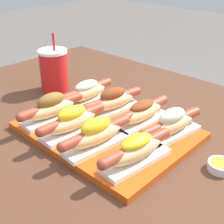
{
  "coord_description": "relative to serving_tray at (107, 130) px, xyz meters",
  "views": [
    {
      "loc": [
        0.52,
        -0.51,
        1.18
      ],
      "look_at": [
        0.01,
        0.03,
        0.79
      ],
      "focal_mm": 50.0,
      "sensor_mm": 36.0,
      "label": 1
    }
  ],
  "objects": [
    {
      "name": "hot_dog_0",
      "position": [
        -0.15,
        -0.07,
        0.04
      ],
      "size": [
        0.07,
        0.22,
        0.08
      ],
      "color": "white",
      "rests_on": "serving_tray"
    },
    {
      "name": "hot_dog_3",
      "position": [
        0.16,
        -0.07,
        0.04
      ],
      "size": [
        0.08,
        0.22,
        0.07
      ],
      "color": "white",
      "rests_on": "serving_tray"
    },
    {
      "name": "drink_cup",
      "position": [
        -0.35,
        0.09,
        0.07
      ],
      "size": [
        0.1,
        0.1,
        0.21
      ],
      "color": "red",
      "rests_on": "patio_table"
    },
    {
      "name": "hot_dog_6",
      "position": [
        0.05,
        0.08,
        0.04
      ],
      "size": [
        0.07,
        0.22,
        0.07
      ],
      "color": "white",
      "rests_on": "serving_tray"
    },
    {
      "name": "hot_dog_1",
      "position": [
        -0.05,
        -0.08,
        0.04
      ],
      "size": [
        0.07,
        0.22,
        0.08
      ],
      "color": "white",
      "rests_on": "serving_tray"
    },
    {
      "name": "hot_dog_4",
      "position": [
        -0.16,
        0.07,
        0.04
      ],
      "size": [
        0.06,
        0.22,
        0.07
      ],
      "color": "white",
      "rests_on": "serving_tray"
    },
    {
      "name": "sauce_bowl",
      "position": [
        0.3,
        0.06,
        0.0
      ],
      "size": [
        0.06,
        0.06,
        0.02
      ],
      "color": "silver",
      "rests_on": "patio_table"
    },
    {
      "name": "hot_dog_2",
      "position": [
        0.05,
        -0.08,
        0.04
      ],
      "size": [
        0.08,
        0.22,
        0.08
      ],
      "color": "white",
      "rests_on": "serving_tray"
    },
    {
      "name": "hot_dog_7",
      "position": [
        0.15,
        0.08,
        0.04
      ],
      "size": [
        0.09,
        0.22,
        0.08
      ],
      "color": "white",
      "rests_on": "serving_tray"
    },
    {
      "name": "serving_tray",
      "position": [
        0.0,
        0.0,
        0.0
      ],
      "size": [
        0.44,
        0.34,
        0.02
      ],
      "color": "#CC4C14",
      "rests_on": "patio_table"
    },
    {
      "name": "hot_dog_5",
      "position": [
        -0.05,
        0.08,
        0.04
      ],
      "size": [
        0.09,
        0.22,
        0.08
      ],
      "color": "white",
      "rests_on": "serving_tray"
    }
  ]
}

